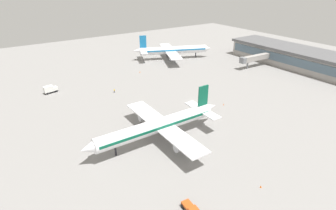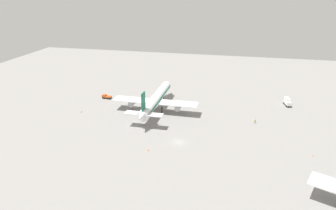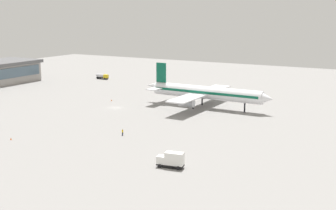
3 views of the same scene
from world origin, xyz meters
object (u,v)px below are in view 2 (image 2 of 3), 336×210
(airplane_at_gate, at_px, (156,99))
(ground_crew_worker, at_px, (255,121))
(safety_cone_near_gate, at_px, (313,156))
(pushback_tractor, at_px, (106,97))
(safety_cone_far_side, at_px, (81,112))
(safety_cone_mid_apron, at_px, (148,150))
(catering_truck, at_px, (287,102))

(airplane_at_gate, bearing_deg, ground_crew_worker, -94.66)
(airplane_at_gate, bearing_deg, safety_cone_near_gate, -112.89)
(pushback_tractor, xyz_separation_m, safety_cone_far_side, (-3.65, -18.42, -0.67))
(safety_cone_near_gate, xyz_separation_m, safety_cone_mid_apron, (-52.94, -8.19, 0.00))
(pushback_tractor, bearing_deg, safety_cone_far_side, 83.50)
(ground_crew_worker, relative_size, safety_cone_far_side, 2.78)
(catering_truck, relative_size, ground_crew_worker, 3.50)
(safety_cone_far_side, bearing_deg, safety_cone_mid_apron, -33.63)
(airplane_at_gate, distance_m, catering_truck, 60.41)
(catering_truck, height_order, safety_cone_mid_apron, catering_truck)
(safety_cone_near_gate, height_order, safety_cone_mid_apron, same)
(airplane_at_gate, bearing_deg, safety_cone_mid_apron, -168.63)
(airplane_at_gate, relative_size, safety_cone_near_gate, 77.34)
(pushback_tractor, bearing_deg, catering_truck, -168.67)
(safety_cone_near_gate, bearing_deg, safety_cone_far_side, 169.53)
(pushback_tractor, relative_size, ground_crew_worker, 2.72)
(ground_crew_worker, height_order, safety_cone_mid_apron, ground_crew_worker)
(airplane_at_gate, relative_size, catering_truck, 7.94)
(catering_truck, xyz_separation_m, safety_cone_mid_apron, (-50.78, -53.13, -1.40))
(safety_cone_near_gate, distance_m, safety_cone_mid_apron, 53.57)
(pushback_tractor, relative_size, safety_cone_far_side, 7.57)
(safety_cone_near_gate, bearing_deg, catering_truck, 92.75)
(catering_truck, xyz_separation_m, safety_cone_far_side, (-88.20, -28.23, -1.40))
(catering_truck, height_order, pushback_tractor, catering_truck)
(airplane_at_gate, distance_m, safety_cone_near_gate, 64.95)
(pushback_tractor, xyz_separation_m, safety_cone_mid_apron, (33.77, -43.32, -0.67))
(airplane_at_gate, distance_m, safety_cone_mid_apron, 35.01)
(ground_crew_worker, relative_size, safety_cone_near_gate, 2.78)
(safety_cone_mid_apron, distance_m, safety_cone_far_side, 44.95)
(pushback_tractor, bearing_deg, safety_cone_near_gate, 162.66)
(safety_cone_mid_apron, bearing_deg, ground_crew_worker, 40.24)
(airplane_at_gate, distance_m, pushback_tractor, 29.15)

